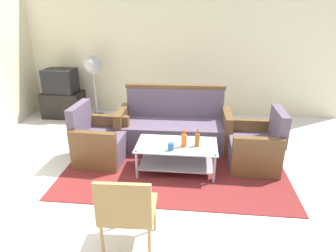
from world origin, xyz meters
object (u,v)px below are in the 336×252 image
armchair_right (255,148)px  television (61,81)px  wicker_chair (127,209)px  bottle_orange (184,140)px  couch (174,128)px  armchair_left (100,142)px  pedestal_fan (93,69)px  tv_stand (64,104)px  cup (171,147)px  bottle_brown (197,140)px  coffee_table (177,153)px

armchair_right → television: size_ratio=1.37×
television → wicker_chair: size_ratio=0.74×
television → bottle_orange: bearing=144.8°
couch → armchair_right: size_ratio=2.13×
armchair_left → pedestal_fan: size_ratio=0.67×
bottle_orange → pedestal_fan: bearing=132.8°
tv_stand → couch: bearing=-26.0°
armchair_left → cup: (1.10, -0.40, 0.17)m
armchair_right → cup: (-1.17, -0.43, 0.17)m
bottle_brown → couch: bearing=114.7°
bottle_orange → wicker_chair: size_ratio=0.30×
tv_stand → wicker_chair: size_ratio=0.95×
coffee_table → bottle_orange: 0.26m
coffee_table → cup: cup is taller
coffee_table → armchair_left: bearing=169.2°
television → armchair_right: bearing=157.2°
tv_stand → television: size_ratio=1.29×
couch → television: television is taller
armchair_right → coffee_table: 1.14m
cup → pedestal_fan: 2.89m
coffee_table → bottle_orange: bearing=-27.0°
armchair_left → coffee_table: 1.19m
armchair_left → pedestal_fan: bearing=-157.0°
coffee_table → cup: size_ratio=11.00×
bottle_orange → wicker_chair: (-0.43, -1.46, -0.01)m
wicker_chair → bottle_orange: bearing=71.3°
television → wicker_chair: (2.19, -3.50, -0.27)m
tv_stand → bottle_brown: bearing=-35.7°
bottle_brown → cup: size_ratio=2.51×
tv_stand → television: bearing=87.3°
bottle_orange → bottle_brown: (0.18, 0.03, 0.00)m
bottle_brown → pedestal_fan: (-2.11, 2.06, 0.51)m
armchair_right → armchair_left: bearing=91.1°
couch → wicker_chair: size_ratio=2.16×
bottle_brown → bottle_orange: bearing=-170.5°
couch → bottle_orange: (0.20, -0.86, 0.19)m
couch → wicker_chair: bearing=83.3°
wicker_chair → television: bearing=119.7°
cup → wicker_chair: bearing=-101.2°
wicker_chair → pedestal_fan: bearing=110.7°
television → wicker_chair: television is taller
armchair_left → television: 2.28m
pedestal_fan → coffee_table: bearing=-48.0°
pedestal_fan → wicker_chair: bearing=-67.0°
bottle_orange → pedestal_fan: size_ratio=0.20×
armchair_left → bottle_brown: 1.48m
coffee_table → bottle_brown: bottle_brown is taller
couch → cup: (0.04, -0.98, 0.14)m
armchair_right → television: (-3.63, 1.73, 0.47)m
armchair_left → television: (-1.35, 1.77, 0.47)m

